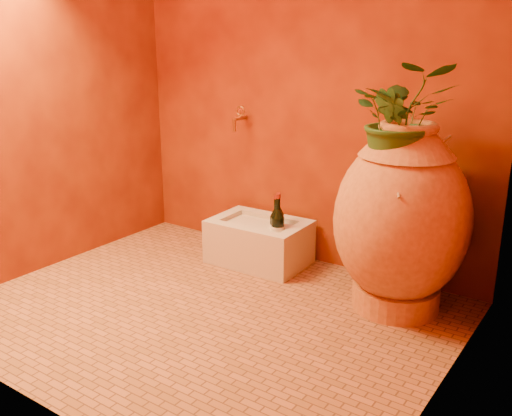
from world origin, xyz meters
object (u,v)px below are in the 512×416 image
Objects in this scene: wine_bottle_b at (276,226)px; wall_tap at (239,117)px; wine_bottle_a at (278,224)px; wine_bottle_c at (278,228)px; stone_basin at (259,243)px; amphora at (401,219)px.

wall_tap is at bearing 158.00° from wine_bottle_b.
wine_bottle_c reaches higher than wine_bottle_a.
wine_bottle_b is (0.12, 0.01, 0.13)m from stone_basin.
amphora reaches higher than wall_tap.
wine_bottle_a reaches higher than wine_bottle_b.
wine_bottle_c reaches higher than wine_bottle_b.
wine_bottle_b is 1.98× the size of wall_tap.
wine_bottle_a is (-0.86, 0.15, -0.24)m from amphora.
amphora is at bearing -12.07° from wall_tap.
wine_bottle_b is (0.01, -0.04, -0.00)m from wine_bottle_a.
wall_tap reaches higher than wine_bottle_c.
wine_bottle_a is 1.01× the size of wine_bottle_b.
stone_basin is 3.89× the size of wall_tap.
wine_bottle_a is 0.11m from wine_bottle_c.
amphora is 3.20× the size of wine_bottle_b.
wall_tap reaches higher than stone_basin.
wall_tap is at bearing 148.77° from stone_basin.
wall_tap is at bearing 162.83° from wine_bottle_a.
amphora is 0.89m from wine_bottle_b.
wall_tap is (-0.45, 0.21, 0.63)m from wine_bottle_c.
wine_bottle_b reaches higher than stone_basin.
amphora is at bearing -3.86° from wine_bottle_c.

